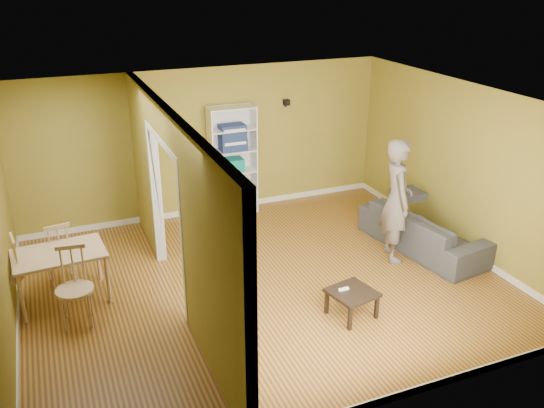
{
  "coord_description": "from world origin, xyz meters",
  "views": [
    {
      "loc": [
        -2.6,
        -6.62,
        4.18
      ],
      "look_at": [
        0.2,
        0.2,
        1.1
      ],
      "focal_mm": 38.0,
      "sensor_mm": 36.0,
      "label": 1
    }
  ],
  "objects_px": {
    "chair_left": "(3,277)",
    "dining_table": "(59,258)",
    "sofa": "(423,225)",
    "bookshelf": "(232,160)",
    "chair_far": "(58,251)",
    "person": "(397,190)",
    "chair_near": "(74,288)",
    "coffee_table": "(352,295)"
  },
  "relations": [
    {
      "from": "chair_left",
      "to": "dining_table",
      "type": "bearing_deg",
      "value": 83.98
    },
    {
      "from": "sofa",
      "to": "bookshelf",
      "type": "xyz_separation_m",
      "value": [
        -2.28,
        2.56,
        0.56
      ]
    },
    {
      "from": "chair_left",
      "to": "chair_far",
      "type": "height_order",
      "value": "chair_left"
    },
    {
      "from": "dining_table",
      "to": "chair_far",
      "type": "height_order",
      "value": "chair_far"
    },
    {
      "from": "person",
      "to": "bookshelf",
      "type": "bearing_deg",
      "value": 50.01
    },
    {
      "from": "dining_table",
      "to": "chair_left",
      "type": "bearing_deg",
      "value": -178.67
    },
    {
      "from": "bookshelf",
      "to": "chair_near",
      "type": "height_order",
      "value": "bookshelf"
    },
    {
      "from": "bookshelf",
      "to": "chair_far",
      "type": "height_order",
      "value": "bookshelf"
    },
    {
      "from": "bookshelf",
      "to": "chair_near",
      "type": "xyz_separation_m",
      "value": [
        -2.94,
        -2.64,
        -0.47
      ]
    },
    {
      "from": "sofa",
      "to": "chair_near",
      "type": "height_order",
      "value": "chair_near"
    },
    {
      "from": "dining_table",
      "to": "chair_near",
      "type": "height_order",
      "value": "chair_near"
    },
    {
      "from": "chair_far",
      "to": "chair_left",
      "type": "bearing_deg",
      "value": 29.79
    },
    {
      "from": "person",
      "to": "chair_far",
      "type": "xyz_separation_m",
      "value": [
        -4.75,
        1.15,
        -0.63
      ]
    },
    {
      "from": "coffee_table",
      "to": "chair_far",
      "type": "height_order",
      "value": "chair_far"
    },
    {
      "from": "chair_left",
      "to": "chair_near",
      "type": "height_order",
      "value": "chair_left"
    },
    {
      "from": "coffee_table",
      "to": "dining_table",
      "type": "relative_size",
      "value": 0.47
    },
    {
      "from": "coffee_table",
      "to": "dining_table",
      "type": "distance_m",
      "value": 3.83
    },
    {
      "from": "person",
      "to": "chair_near",
      "type": "height_order",
      "value": "person"
    },
    {
      "from": "chair_left",
      "to": "chair_near",
      "type": "bearing_deg",
      "value": 45.57
    },
    {
      "from": "chair_left",
      "to": "coffee_table",
      "type": "bearing_deg",
      "value": 59.07
    },
    {
      "from": "chair_left",
      "to": "chair_far",
      "type": "bearing_deg",
      "value": 121.34
    },
    {
      "from": "sofa",
      "to": "coffee_table",
      "type": "relative_size",
      "value": 4.07
    },
    {
      "from": "dining_table",
      "to": "chair_left",
      "type": "relative_size",
      "value": 1.12
    },
    {
      "from": "sofa",
      "to": "chair_near",
      "type": "relative_size",
      "value": 2.17
    },
    {
      "from": "chair_near",
      "to": "sofa",
      "type": "bearing_deg",
      "value": 8.24
    },
    {
      "from": "bookshelf",
      "to": "dining_table",
      "type": "xyz_separation_m",
      "value": [
        -3.06,
        -2.01,
        -0.34
      ]
    },
    {
      "from": "person",
      "to": "coffee_table",
      "type": "relative_size",
      "value": 4.13
    },
    {
      "from": "sofa",
      "to": "coffee_table",
      "type": "bearing_deg",
      "value": 113.76
    },
    {
      "from": "person",
      "to": "chair_left",
      "type": "xyz_separation_m",
      "value": [
        -5.44,
        0.6,
        -0.59
      ]
    },
    {
      "from": "dining_table",
      "to": "chair_far",
      "type": "relative_size",
      "value": 1.21
    },
    {
      "from": "chair_left",
      "to": "person",
      "type": "bearing_deg",
      "value": 76.38
    },
    {
      "from": "bookshelf",
      "to": "chair_left",
      "type": "xyz_separation_m",
      "value": [
        -3.75,
        -2.03,
        -0.46
      ]
    },
    {
      "from": "person",
      "to": "chair_near",
      "type": "distance_m",
      "value": 4.67
    },
    {
      "from": "chair_left",
      "to": "chair_far",
      "type": "xyz_separation_m",
      "value": [
        0.69,
        0.55,
        -0.04
      ]
    },
    {
      "from": "bookshelf",
      "to": "coffee_table",
      "type": "bearing_deg",
      "value": -85.32
    },
    {
      "from": "coffee_table",
      "to": "chair_far",
      "type": "bearing_deg",
      "value": 145.41
    },
    {
      "from": "chair_left",
      "to": "sofa",
      "type": "bearing_deg",
      "value": 77.6
    },
    {
      "from": "coffee_table",
      "to": "dining_table",
      "type": "bearing_deg",
      "value": 152.06
    },
    {
      "from": "chair_far",
      "to": "sofa",
      "type": "bearing_deg",
      "value": 159.61
    },
    {
      "from": "bookshelf",
      "to": "chair_far",
      "type": "bearing_deg",
      "value": -154.27
    },
    {
      "from": "chair_near",
      "to": "chair_left",
      "type": "bearing_deg",
      "value": 150.3
    },
    {
      "from": "dining_table",
      "to": "chair_left",
      "type": "xyz_separation_m",
      "value": [
        -0.69,
        -0.02,
        -0.13
      ]
    }
  ]
}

